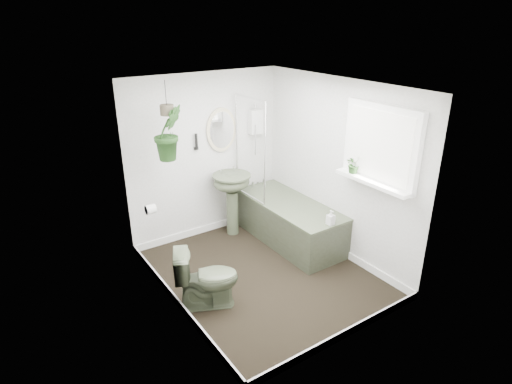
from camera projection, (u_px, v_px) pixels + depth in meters
floor at (263, 274)px, 5.32m from camera, size 2.30×2.80×0.02m
ceiling at (264, 84)px, 4.42m from camera, size 2.30×2.80×0.02m
wall_back at (205, 156)px, 5.95m from camera, size 2.30×0.02×2.30m
wall_front at (354, 238)px, 3.79m from camera, size 2.30×0.02×2.30m
wall_left at (168, 213)px, 4.27m from camera, size 0.02×2.80×2.30m
wall_right at (338, 169)px, 5.47m from camera, size 0.02×2.80×2.30m
skirting at (263, 270)px, 5.29m from camera, size 2.30×2.80×0.10m
bathtub at (289, 222)px, 6.00m from camera, size 0.72×1.72×0.58m
bath_screen at (250, 149)px, 5.82m from camera, size 0.04×0.72×1.40m
shower_box at (256, 122)px, 6.15m from camera, size 0.20×0.10×0.35m
oval_mirror at (222, 130)px, 5.91m from camera, size 0.46×0.03×0.62m
wall_sconce at (196, 142)px, 5.74m from camera, size 0.04×0.04×0.22m
toilet_roll_holder at (151, 209)px, 4.93m from camera, size 0.11×0.11×0.11m
window_recess at (381, 145)px, 4.70m from camera, size 0.08×1.00×0.90m
window_sill at (373, 182)px, 4.83m from camera, size 0.18×1.00×0.04m
window_blinds at (378, 146)px, 4.68m from camera, size 0.01×0.86×0.76m
toilet at (207, 278)px, 4.62m from camera, size 0.78×0.63×0.69m
pedestal_sink at (232, 204)px, 6.13m from camera, size 0.60×0.54×0.92m
sill_plant at (354, 164)px, 5.01m from camera, size 0.22×0.20×0.22m
hanging_plant at (169, 133)px, 5.03m from camera, size 0.39×0.33×0.66m
soap_bottle at (331, 217)px, 5.25m from camera, size 0.08×0.09×0.19m
hanging_pot at (167, 110)px, 4.92m from camera, size 0.16×0.16×0.12m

